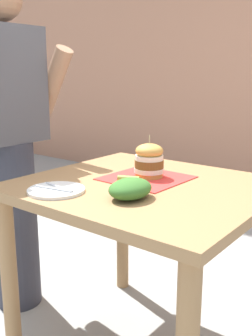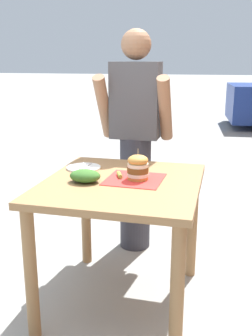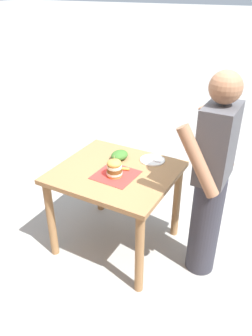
# 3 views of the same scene
# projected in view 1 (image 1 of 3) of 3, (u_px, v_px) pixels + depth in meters

# --- Properties ---
(patio_table) EXTENTS (0.89, 0.98, 0.80)m
(patio_table) POSITION_uv_depth(u_px,v_px,m) (145.00, 215.00, 1.65)
(patio_table) COLOR #9E7247
(patio_table) RESTS_ON ground
(serving_paper) EXTENTS (0.34, 0.34, 0.00)m
(serving_paper) POSITION_uv_depth(u_px,v_px,m) (146.00, 178.00, 1.69)
(serving_paper) COLOR red
(serving_paper) RESTS_ON patio_table
(sandwich) EXTENTS (0.13, 0.13, 0.18)m
(sandwich) POSITION_uv_depth(u_px,v_px,m) (149.00, 160.00, 1.69)
(sandwich) COLOR gold
(sandwich) RESTS_ON serving_paper
(pickle_spear) EXTENTS (0.06, 0.09, 0.02)m
(pickle_spear) POSITION_uv_depth(u_px,v_px,m) (129.00, 179.00, 1.62)
(pickle_spear) COLOR #8EA83D
(pickle_spear) RESTS_ON serving_paper
(side_plate_with_forks) EXTENTS (0.22, 0.22, 0.02)m
(side_plate_with_forks) POSITION_uv_depth(u_px,v_px,m) (56.00, 190.00, 1.50)
(side_plate_with_forks) COLOR white
(side_plate_with_forks) RESTS_ON patio_table
(side_salad) EXTENTS (0.18, 0.14, 0.07)m
(side_salad) POSITION_uv_depth(u_px,v_px,m) (130.00, 189.00, 1.41)
(side_salad) COLOR #386B28
(side_salad) RESTS_ON patio_table
(diner_across_table) EXTENTS (0.55, 0.35, 1.69)m
(diner_across_table) POSITION_uv_depth(u_px,v_px,m) (10.00, 145.00, 1.99)
(diner_across_table) COLOR #33333D
(diner_across_table) RESTS_ON ground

